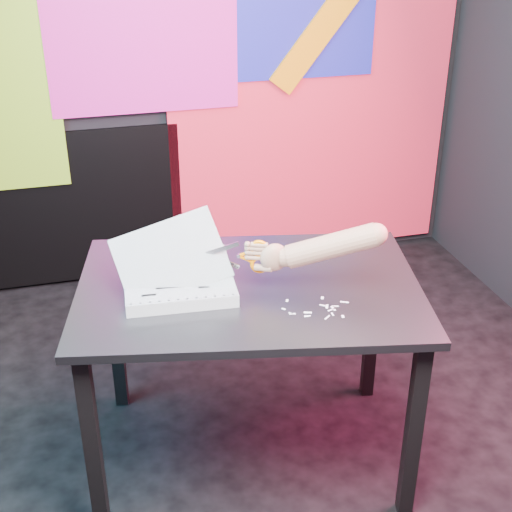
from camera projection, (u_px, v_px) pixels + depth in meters
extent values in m
cube|color=black|center=(270.00, 431.00, 2.91)|extent=(3.00, 3.00, 0.01)
cube|color=black|center=(191.00, 28.00, 3.58)|extent=(3.00, 0.01, 2.70)
cube|color=red|center=(312.00, 117.00, 3.93)|extent=(1.60, 0.02, 1.60)
cube|color=#2024AC|center=(298.00, 4.00, 3.62)|extent=(0.85, 0.02, 0.75)
cube|color=#E0219B|center=(142.00, 32.00, 3.48)|extent=(0.95, 0.02, 0.80)
cube|color=black|center=(60.00, 210.00, 3.79)|extent=(1.30, 0.02, 0.85)
cube|color=black|center=(92.00, 445.00, 2.32)|extent=(0.06, 0.06, 0.72)
cube|color=black|center=(115.00, 332.00, 2.91)|extent=(0.06, 0.06, 0.72)
cube|color=black|center=(414.00, 431.00, 2.38)|extent=(0.06, 0.06, 0.72)
cube|color=black|center=(372.00, 323.00, 2.97)|extent=(0.06, 0.06, 0.72)
cube|color=#38373E|center=(249.00, 289.00, 2.47)|extent=(1.31, 1.00, 0.03)
cube|color=silver|center=(180.00, 287.00, 2.41)|extent=(0.38, 0.30, 0.04)
cube|color=white|center=(179.00, 281.00, 2.40)|extent=(0.38, 0.29, 0.00)
cube|color=white|center=(179.00, 280.00, 2.40)|extent=(0.37, 0.28, 0.11)
cube|color=white|center=(175.00, 272.00, 2.40)|extent=(0.37, 0.24, 0.19)
cube|color=white|center=(171.00, 258.00, 2.39)|extent=(0.40, 0.19, 0.27)
cylinder|color=black|center=(131.00, 304.00, 2.26)|extent=(0.01, 0.01, 0.00)
cylinder|color=black|center=(141.00, 303.00, 2.27)|extent=(0.01, 0.01, 0.00)
cylinder|color=black|center=(150.00, 302.00, 2.27)|extent=(0.01, 0.01, 0.00)
cylinder|color=black|center=(159.00, 301.00, 2.28)|extent=(0.01, 0.01, 0.00)
cylinder|color=black|center=(169.00, 300.00, 2.28)|extent=(0.01, 0.01, 0.00)
cylinder|color=black|center=(178.00, 300.00, 2.29)|extent=(0.01, 0.01, 0.00)
cylinder|color=black|center=(187.00, 299.00, 2.29)|extent=(0.01, 0.01, 0.00)
cylinder|color=black|center=(197.00, 298.00, 2.30)|extent=(0.01, 0.01, 0.00)
cylinder|color=black|center=(206.00, 297.00, 2.30)|extent=(0.01, 0.01, 0.00)
cylinder|color=black|center=(215.00, 296.00, 2.31)|extent=(0.01, 0.01, 0.00)
cylinder|color=black|center=(224.00, 295.00, 2.31)|extent=(0.01, 0.01, 0.00)
cylinder|color=black|center=(233.00, 294.00, 2.32)|extent=(0.01, 0.01, 0.00)
cylinder|color=black|center=(129.00, 268.00, 2.48)|extent=(0.01, 0.01, 0.00)
cylinder|color=black|center=(137.00, 267.00, 2.48)|extent=(0.01, 0.01, 0.00)
cylinder|color=black|center=(146.00, 267.00, 2.49)|extent=(0.01, 0.01, 0.00)
cylinder|color=black|center=(155.00, 266.00, 2.49)|extent=(0.01, 0.01, 0.00)
cylinder|color=black|center=(163.00, 265.00, 2.50)|extent=(0.01, 0.01, 0.00)
cylinder|color=black|center=(172.00, 264.00, 2.50)|extent=(0.01, 0.01, 0.00)
cylinder|color=black|center=(180.00, 264.00, 2.51)|extent=(0.01, 0.01, 0.00)
cylinder|color=black|center=(189.00, 263.00, 2.51)|extent=(0.01, 0.01, 0.00)
cylinder|color=black|center=(197.00, 262.00, 2.52)|extent=(0.01, 0.01, 0.00)
cylinder|color=black|center=(206.00, 262.00, 2.52)|extent=(0.01, 0.01, 0.00)
cylinder|color=black|center=(214.00, 261.00, 2.53)|extent=(0.01, 0.01, 0.00)
cylinder|color=black|center=(222.00, 260.00, 2.53)|extent=(0.01, 0.01, 0.00)
cube|color=black|center=(153.00, 276.00, 2.43)|extent=(0.07, 0.02, 0.00)
cube|color=black|center=(184.00, 276.00, 2.43)|extent=(0.05, 0.01, 0.00)
cube|color=black|center=(169.00, 287.00, 2.36)|extent=(0.09, 0.02, 0.00)
cube|color=black|center=(204.00, 287.00, 2.36)|extent=(0.04, 0.01, 0.00)
cube|color=black|center=(149.00, 295.00, 2.31)|extent=(0.05, 0.01, 0.00)
cube|color=silver|center=(222.00, 249.00, 2.38)|extent=(0.11, 0.05, 0.06)
cube|color=silver|center=(223.00, 261.00, 2.40)|extent=(0.11, 0.05, 0.06)
cylinder|color=silver|center=(239.00, 256.00, 2.39)|extent=(0.02, 0.01, 0.01)
cube|color=orange|center=(245.00, 258.00, 2.39)|extent=(0.04, 0.02, 0.02)
cube|color=orange|center=(245.00, 254.00, 2.38)|extent=(0.04, 0.02, 0.02)
torus|color=orange|center=(259.00, 249.00, 2.37)|extent=(0.06, 0.04, 0.06)
torus|color=orange|center=(259.00, 265.00, 2.39)|extent=(0.06, 0.04, 0.06)
ellipsoid|color=#A76D5B|center=(274.00, 257.00, 2.37)|extent=(0.10, 0.06, 0.10)
cylinder|color=#A76D5B|center=(259.00, 258.00, 2.38)|extent=(0.08, 0.04, 0.02)
cylinder|color=#A76D5B|center=(259.00, 253.00, 2.37)|extent=(0.07, 0.04, 0.02)
cylinder|color=#A76D5B|center=(259.00, 249.00, 2.37)|extent=(0.07, 0.04, 0.02)
cylinder|color=#A76D5B|center=(259.00, 245.00, 2.36)|extent=(0.06, 0.04, 0.02)
cylinder|color=#A76D5B|center=(263.00, 268.00, 2.38)|extent=(0.06, 0.06, 0.03)
cylinder|color=#A76D5B|center=(288.00, 257.00, 2.37)|extent=(0.08, 0.08, 0.07)
cylinder|color=#A76D5B|center=(332.00, 246.00, 2.33)|extent=(0.32, 0.19, 0.18)
sphere|color=#A76D5B|center=(376.00, 235.00, 2.29)|extent=(0.08, 0.08, 0.08)
cube|color=white|center=(327.00, 317.00, 2.28)|extent=(0.03, 0.02, 0.00)
cube|color=white|center=(308.00, 313.00, 2.30)|extent=(0.03, 0.02, 0.00)
cube|color=white|center=(322.00, 298.00, 2.38)|extent=(0.01, 0.02, 0.00)
cube|color=white|center=(331.00, 310.00, 2.32)|extent=(0.03, 0.01, 0.00)
cube|color=white|center=(335.00, 306.00, 2.34)|extent=(0.02, 0.01, 0.00)
cube|color=white|center=(343.00, 316.00, 2.28)|extent=(0.01, 0.02, 0.00)
cube|color=white|center=(327.00, 307.00, 2.34)|extent=(0.02, 0.03, 0.00)
cube|color=white|center=(284.00, 309.00, 2.32)|extent=(0.01, 0.01, 0.00)
cube|color=white|center=(307.00, 316.00, 2.28)|extent=(0.02, 0.01, 0.00)
cube|color=white|center=(292.00, 314.00, 2.30)|extent=(0.02, 0.01, 0.00)
cube|color=white|center=(291.00, 313.00, 2.30)|extent=(0.02, 0.01, 0.00)
cube|color=white|center=(344.00, 302.00, 2.36)|extent=(0.03, 0.02, 0.00)
cube|color=white|center=(333.00, 308.00, 2.32)|extent=(0.01, 0.03, 0.00)
cube|color=white|center=(287.00, 301.00, 2.37)|extent=(0.01, 0.02, 0.00)
cube|color=white|center=(332.00, 314.00, 2.29)|extent=(0.01, 0.02, 0.00)
cube|color=white|center=(323.00, 305.00, 2.34)|extent=(0.02, 0.02, 0.00)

